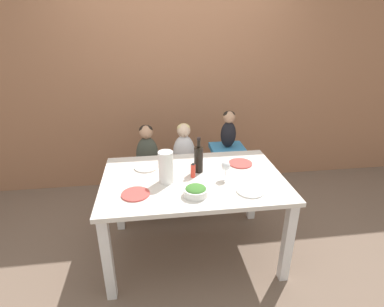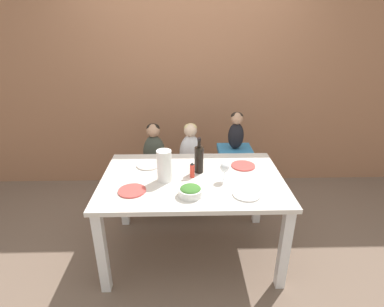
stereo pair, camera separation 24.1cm
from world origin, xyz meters
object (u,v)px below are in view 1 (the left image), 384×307
person_child_center (184,148)px  paper_towel_roll (166,167)px  dinner_plate_back_left (146,167)px  chair_far_left (149,179)px  dinner_plate_front_left (136,194)px  dinner_plate_back_right (240,163)px  chair_right_highchair (227,160)px  person_baby_right (229,128)px  person_child_left (147,150)px  chair_far_center (185,177)px  dinner_plate_front_right (250,191)px  wine_glass_near (226,166)px  salad_bowl_large (196,191)px  wine_bottle (199,159)px

person_child_center → paper_towel_roll: paper_towel_roll is taller
dinner_plate_back_left → chair_far_left: bearing=89.5°
paper_towel_roll → dinner_plate_front_left: size_ratio=1.24×
dinner_plate_front_left → dinner_plate_back_right: 0.98m
chair_right_highchair → dinner_plate_back_right: 0.54m
person_child_center → person_baby_right: 0.50m
chair_right_highchair → person_child_left: 0.85m
chair_far_center → paper_towel_roll: 0.91m
dinner_plate_back_right → dinner_plate_front_right: (-0.06, -0.47, 0.00)m
chair_far_center → wine_glass_near: bearing=-72.1°
chair_far_center → person_child_left: 0.50m
chair_right_highchair → salad_bowl_large: size_ratio=3.96×
paper_towel_roll → salad_bowl_large: 0.32m
wine_bottle → dinner_plate_back_right: bearing=13.6°
chair_right_highchair → person_child_center: (-0.46, 0.00, 0.17)m
person_child_left → salad_bowl_large: 1.03m
chair_far_center → dinner_plate_back_left: bearing=-129.0°
person_baby_right → wine_glass_near: bearing=-105.5°
chair_right_highchair → paper_towel_roll: (-0.68, -0.74, 0.33)m
dinner_plate_back_left → chair_far_center: bearing=51.0°
person_child_center → person_baby_right: person_baby_right is taller
dinner_plate_back_right → wine_bottle: bearing=-166.4°
chair_far_center → chair_right_highchair: chair_right_highchair is taller
dinner_plate_back_right → chair_right_highchair: bearing=88.7°
person_child_center → paper_towel_roll: 0.79m
chair_far_left → dinner_plate_front_right: dinner_plate_front_right is taller
person_baby_right → dinner_plate_back_left: 0.97m
chair_right_highchair → person_child_center: size_ratio=1.36×
chair_far_center → person_child_center: (0.00, 0.00, 0.33)m
wine_bottle → dinner_plate_back_left: wine_bottle is taller
wine_glass_near → dinner_plate_front_right: bearing=-57.0°
person_baby_right → wine_bottle: person_baby_right is taller
person_child_left → dinner_plate_back_left: size_ratio=2.50×
person_child_center → dinner_plate_back_right: 0.67m
person_child_center → wine_bottle: (0.05, -0.60, 0.15)m
chair_far_left → chair_right_highchair: bearing=0.0°
wine_bottle → dinner_plate_front_left: bearing=-149.1°
salad_bowl_large → wine_glass_near: bearing=38.1°
person_child_left → dinner_plate_back_right: size_ratio=2.50×
person_child_left → dinner_plate_back_left: 0.47m
chair_far_center → dinner_plate_front_left: size_ratio=2.22×
person_child_left → person_baby_right: (0.83, 0.00, 0.20)m
person_baby_right → dinner_plate_front_left: 1.29m
wine_glass_near → salad_bowl_large: wine_glass_near is taller
person_child_left → dinner_plate_back_right: (0.82, -0.50, 0.04)m
wine_glass_near → dinner_plate_back_left: 0.70m
chair_far_center → salad_bowl_large: (-0.02, -0.97, 0.40)m
person_child_center → wine_bottle: 0.62m
chair_right_highchair → salad_bowl_large: bearing=-116.3°
person_child_left → paper_towel_roll: (0.15, -0.74, 0.16)m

